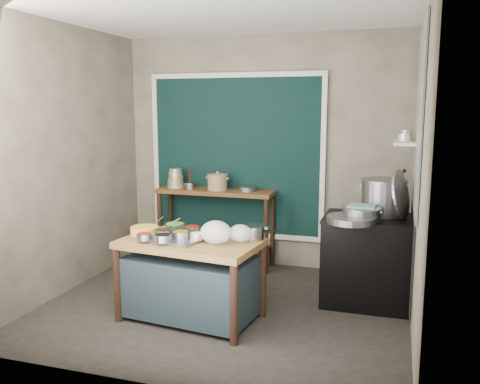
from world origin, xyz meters
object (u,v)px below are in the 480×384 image
(back_counter, at_px, (216,227))
(condiment_tray, at_px, (172,237))
(ceramic_crock, at_px, (218,183))
(prep_table, at_px, (191,280))
(stove_block, at_px, (370,262))
(steamer, at_px, (362,214))
(yellow_basin, at_px, (145,232))
(saucepan, at_px, (253,232))
(utensil_cup, at_px, (190,186))
(stock_pot, at_px, (383,197))

(back_counter, xyz_separation_m, condiment_tray, (0.17, -1.63, 0.29))
(ceramic_crock, bearing_deg, condiment_tray, -85.31)
(condiment_tray, bearing_deg, prep_table, -0.40)
(prep_table, bearing_deg, stove_block, 36.87)
(stove_block, distance_m, condiment_tray, 1.98)
(condiment_tray, height_order, steamer, steamer)
(condiment_tray, bearing_deg, yellow_basin, -177.17)
(prep_table, height_order, condiment_tray, condiment_tray)
(stove_block, xyz_separation_m, saucepan, (-1.02, -0.68, 0.39))
(stove_block, relative_size, yellow_basin, 3.48)
(back_counter, bearing_deg, steamer, -26.26)
(stove_block, distance_m, steamer, 0.55)
(ceramic_crock, bearing_deg, back_counter, 148.41)
(saucepan, height_order, ceramic_crock, ceramic_crock)
(saucepan, relative_size, steamer, 0.58)
(back_counter, bearing_deg, condiment_tray, -84.13)
(back_counter, height_order, utensil_cup, utensil_cup)
(back_counter, distance_m, steamer, 2.07)
(yellow_basin, bearing_deg, ceramic_crock, 85.09)
(stove_block, relative_size, steamer, 2.33)
(stove_block, height_order, condiment_tray, stove_block)
(stove_block, bearing_deg, stock_pot, 53.82)
(saucepan, bearing_deg, yellow_basin, 176.06)
(yellow_basin, distance_m, utensil_cup, 1.63)
(prep_table, bearing_deg, saucepan, 29.24)
(prep_table, xyz_separation_m, back_counter, (-0.35, 1.63, 0.10))
(saucepan, distance_m, stock_pot, 1.40)
(ceramic_crock, distance_m, stock_pot, 2.05)
(prep_table, xyz_separation_m, condiment_tray, (-0.18, 0.00, 0.39))
(prep_table, bearing_deg, condiment_tray, -173.73)
(condiment_tray, xyz_separation_m, ceramic_crock, (-0.13, 1.61, 0.27))
(back_counter, bearing_deg, yellow_basin, -93.60)
(back_counter, height_order, stove_block, back_counter)
(ceramic_crock, height_order, steamer, ceramic_crock)
(stock_pot, bearing_deg, steamer, -121.89)
(utensil_cup, distance_m, ceramic_crock, 0.36)
(prep_table, height_order, back_counter, back_counter)
(saucepan, distance_m, utensil_cup, 1.83)
(yellow_basin, bearing_deg, stove_block, 24.53)
(back_counter, distance_m, ceramic_crock, 0.56)
(condiment_tray, xyz_separation_m, stock_pot, (1.83, 1.04, 0.30))
(saucepan, bearing_deg, utensil_cup, 114.00)
(utensil_cup, height_order, ceramic_crock, ceramic_crock)
(condiment_tray, height_order, yellow_basin, yellow_basin)
(condiment_tray, relative_size, saucepan, 2.66)
(utensil_cup, bearing_deg, stove_block, -17.23)
(condiment_tray, bearing_deg, utensil_cup, 106.96)
(prep_table, relative_size, ceramic_crock, 4.80)
(ceramic_crock, bearing_deg, utensil_cup, -176.67)
(back_counter, xyz_separation_m, utensil_cup, (-0.32, -0.04, 0.51))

